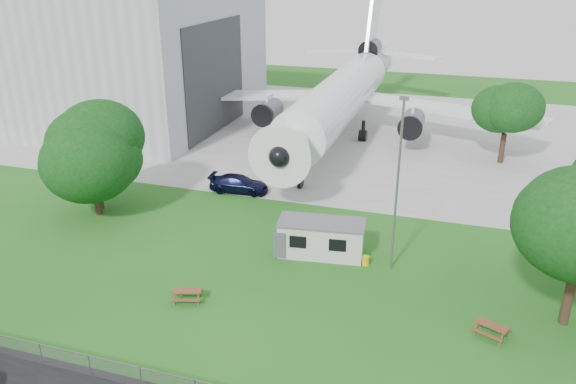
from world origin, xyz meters
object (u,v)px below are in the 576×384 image
(airliner, at_px, (343,93))
(picnic_west, at_px, (188,301))
(site_cabin, at_px, (321,238))
(picnic_east, at_px, (490,336))
(hangar, at_px, (80,44))

(airliner, distance_m, picnic_west, 38.00)
(site_cabin, distance_m, picnic_east, 13.35)
(hangar, relative_size, airliner, 0.90)
(site_cabin, height_order, picnic_east, site_cabin)
(site_cabin, bearing_deg, hangar, 144.43)
(airliner, distance_m, picnic_east, 39.67)
(picnic_east, bearing_deg, site_cabin, 174.99)
(hangar, height_order, picnic_west, hangar)
(hangar, height_order, airliner, hangar)
(picnic_west, bearing_deg, picnic_east, -9.60)
(site_cabin, height_order, picnic_west, site_cabin)
(airliner, bearing_deg, site_cabin, -80.16)
(hangar, xyz_separation_m, site_cabin, (41.04, -29.35, -8.09))
(hangar, relative_size, site_cabin, 6.23)
(site_cabin, relative_size, picnic_west, 3.83)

